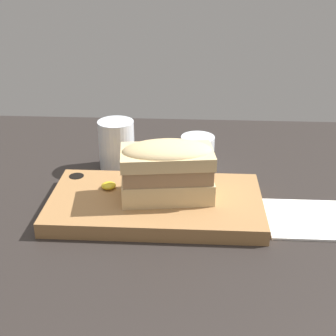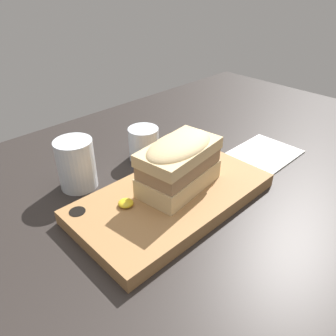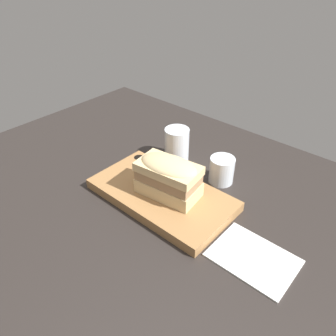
# 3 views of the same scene
# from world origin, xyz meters

# --- Properties ---
(dining_table) EXTENTS (1.49, 1.05, 0.02)m
(dining_table) POSITION_xyz_m (0.00, 0.00, 0.01)
(dining_table) COLOR #282321
(dining_table) RESTS_ON ground
(serving_board) EXTENTS (0.38, 0.20, 0.03)m
(serving_board) POSITION_xyz_m (-0.06, 0.04, 0.03)
(serving_board) COLOR #9E7042
(serving_board) RESTS_ON dining_table
(sandwich) EXTENTS (0.17, 0.11, 0.10)m
(sandwich) POSITION_xyz_m (-0.04, 0.04, 0.10)
(sandwich) COLOR #DBBC84
(sandwich) RESTS_ON serving_board
(mustard_dollop) EXTENTS (0.03, 0.03, 0.01)m
(mustard_dollop) POSITION_xyz_m (-0.15, 0.06, 0.05)
(mustard_dollop) COLOR gold
(mustard_dollop) RESTS_ON serving_board
(water_glass) EXTENTS (0.08, 0.08, 0.10)m
(water_glass) POSITION_xyz_m (-0.16, 0.21, 0.07)
(water_glass) COLOR silver
(water_glass) RESTS_ON dining_table
(wine_glass) EXTENTS (0.07, 0.07, 0.08)m
(wine_glass) POSITION_xyz_m (0.01, 0.21, 0.06)
(wine_glass) COLOR silver
(wine_glass) RESTS_ON dining_table
(napkin) EXTENTS (0.18, 0.13, 0.00)m
(napkin) POSITION_xyz_m (0.22, 0.02, 0.02)
(napkin) COLOR white
(napkin) RESTS_ON dining_table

